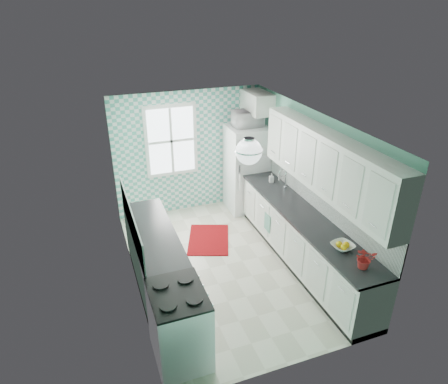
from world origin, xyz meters
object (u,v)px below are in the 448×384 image
object	(u,v)px
fridge	(246,169)
microwave	(248,119)
ceiling_light	(249,151)
fruit_bowl	(343,246)
sink	(278,190)
stove	(179,324)
potted_plant	(365,258)

from	to	relation	value
fridge	microwave	world-z (taller)	microwave
ceiling_light	microwave	bearing A→B (deg)	66.81
fruit_bowl	microwave	world-z (taller)	microwave
fridge	sink	size ratio (longest dim) A/B	3.36
stove	microwave	size ratio (longest dim) A/B	1.72
stove	fruit_bowl	xyz separation A→B (m)	(2.40, 0.17, 0.46)
ceiling_light	fridge	bearing A→B (deg)	66.81
sink	microwave	size ratio (longest dim) A/B	0.93
sink	fruit_bowl	world-z (taller)	sink
sink	microwave	distance (m)	1.58
fridge	stove	size ratio (longest dim) A/B	1.82
sink	potted_plant	xyz separation A→B (m)	(-0.00, -2.43, 0.15)
stove	fruit_bowl	world-z (taller)	fruit_bowl
stove	fruit_bowl	bearing A→B (deg)	6.16
fridge	potted_plant	distance (m)	3.65
fruit_bowl	potted_plant	size ratio (longest dim) A/B	1.04
ceiling_light	fruit_bowl	bearing A→B (deg)	-26.55
potted_plant	sink	bearing A→B (deg)	89.89
stove	potted_plant	distance (m)	2.48
stove	potted_plant	xyz separation A→B (m)	(2.40, -0.29, 0.57)
ceiling_light	fridge	distance (m)	3.16
ceiling_light	potted_plant	size ratio (longest dim) A/B	1.21
sink	ceiling_light	bearing A→B (deg)	-135.11
ceiling_light	microwave	size ratio (longest dim) A/B	0.61
fruit_bowl	sink	bearing A→B (deg)	89.87
fridge	stove	world-z (taller)	fridge
potted_plant	microwave	world-z (taller)	microwave
sink	potted_plant	bearing A→B (deg)	-94.04
fridge	microwave	distance (m)	1.05
fridge	fruit_bowl	bearing A→B (deg)	-85.97
fruit_bowl	potted_plant	bearing A→B (deg)	-90.00
sink	fridge	bearing A→B (deg)	90.53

